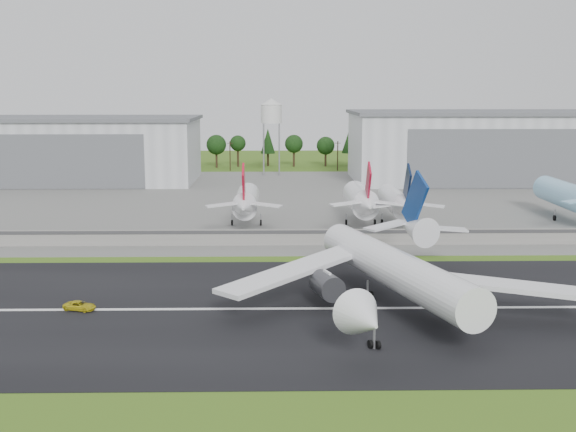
{
  "coord_description": "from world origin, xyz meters",
  "views": [
    {
      "loc": [
        -3.51,
        -94.24,
        32.43
      ],
      "look_at": [
        -1.14,
        40.0,
        9.0
      ],
      "focal_mm": 45.0,
      "sensor_mm": 36.0,
      "label": 1
    }
  ],
  "objects_px": {
    "ground_vehicle": "(80,306)",
    "parked_jet_navy": "(398,202)",
    "main_airliner": "(394,278)",
    "parked_jet_skyblue": "(572,196)",
    "parked_jet_red_a": "(246,201)",
    "parked_jet_red_b": "(362,200)"
  },
  "relations": [
    {
      "from": "ground_vehicle",
      "to": "parked_jet_navy",
      "type": "height_order",
      "value": "parked_jet_navy"
    },
    {
      "from": "main_airliner",
      "to": "parked_jet_skyblue",
      "type": "bearing_deg",
      "value": -144.96
    },
    {
      "from": "main_airliner",
      "to": "parked_jet_skyblue",
      "type": "height_order",
      "value": "main_airliner"
    },
    {
      "from": "parked_jet_navy",
      "to": "ground_vehicle",
      "type": "bearing_deg",
      "value": -131.33
    },
    {
      "from": "parked_jet_red_a",
      "to": "parked_jet_red_b",
      "type": "height_order",
      "value": "parked_jet_red_b"
    },
    {
      "from": "parked_jet_red_b",
      "to": "ground_vehicle",
      "type": "bearing_deg",
      "value": -126.79
    },
    {
      "from": "parked_jet_skyblue",
      "to": "main_airliner",
      "type": "bearing_deg",
      "value": -127.91
    },
    {
      "from": "parked_jet_navy",
      "to": "parked_jet_red_a",
      "type": "bearing_deg",
      "value": 179.96
    },
    {
      "from": "parked_jet_skyblue",
      "to": "parked_jet_navy",
      "type": "bearing_deg",
      "value": -173.46
    },
    {
      "from": "main_airliner",
      "to": "parked_jet_red_b",
      "type": "height_order",
      "value": "main_airliner"
    },
    {
      "from": "parked_jet_skyblue",
      "to": "ground_vehicle",
      "type": "bearing_deg",
      "value": -145.11
    },
    {
      "from": "ground_vehicle",
      "to": "parked_jet_skyblue",
      "type": "xyz_separation_m",
      "value": [
        102.95,
        71.8,
        5.73
      ]
    },
    {
      "from": "parked_jet_red_a",
      "to": "parked_jet_skyblue",
      "type": "distance_m",
      "value": 80.93
    },
    {
      "from": "main_airliner",
      "to": "parked_jet_red_b",
      "type": "bearing_deg",
      "value": -109.69
    },
    {
      "from": "ground_vehicle",
      "to": "parked_jet_navy",
      "type": "bearing_deg",
      "value": -25.16
    },
    {
      "from": "ground_vehicle",
      "to": "parked_jet_skyblue",
      "type": "relative_size",
      "value": 0.13
    },
    {
      "from": "parked_jet_red_a",
      "to": "parked_jet_navy",
      "type": "relative_size",
      "value": 1.0
    },
    {
      "from": "ground_vehicle",
      "to": "parked_jet_skyblue",
      "type": "distance_m",
      "value": 125.64
    },
    {
      "from": "parked_jet_navy",
      "to": "parked_jet_skyblue",
      "type": "height_order",
      "value": "parked_jet_skyblue"
    },
    {
      "from": "main_airliner",
      "to": "parked_jet_red_a",
      "type": "distance_m",
      "value": 71.4
    },
    {
      "from": "main_airliner",
      "to": "ground_vehicle",
      "type": "distance_m",
      "value": 47.04
    },
    {
      "from": "parked_jet_red_a",
      "to": "main_airliner",
      "type": "bearing_deg",
      "value": -69.77
    }
  ]
}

